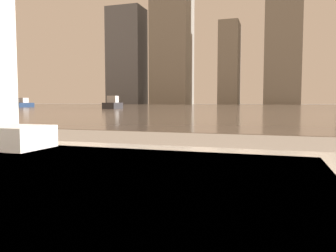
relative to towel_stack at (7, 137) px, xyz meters
The scene contains 6 objects.
towel_stack is the anchor object (origin of this frame).
harbor_water 61.19m from the towel_stack, 89.80° to the left, with size 180.00×110.00×0.01m.
harbor_boat_2 34.53m from the towel_stack, 116.60° to the left, with size 1.92×3.84×1.38m.
harbor_boat_4 50.37m from the towel_stack, 131.46° to the left, with size 1.56×3.63×1.32m.
skyline_tower_0 130.12m from the towel_stack, 114.59° to the left, with size 13.54×10.25×36.96m.
skyline_tower_2 118.80m from the towel_stack, 96.76° to the left, with size 6.72×11.12×28.62m.
Camera 1 is at (0.69, -0.12, 0.69)m, focal length 35.00 mm.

